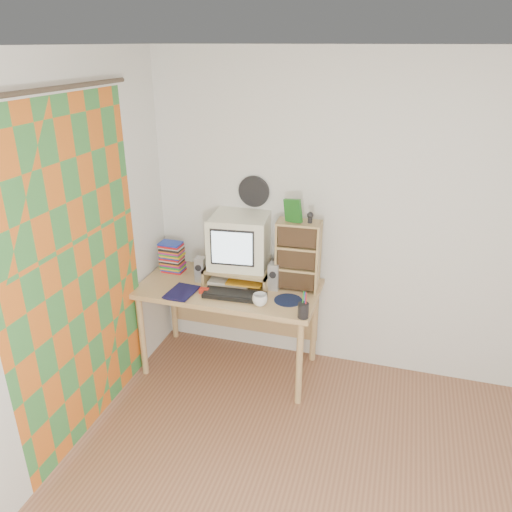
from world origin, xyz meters
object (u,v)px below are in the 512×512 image
Objects in this scene: dvd_stack at (172,257)px; mug at (260,300)px; diary at (170,289)px; crt_monitor at (239,242)px; cd_rack at (298,256)px; keyboard at (235,295)px; desk at (232,298)px.

dvd_stack is 2.28× the size of mug.
diary is (-0.72, 0.01, -0.02)m from mug.
mug is (0.28, -0.37, -0.28)m from crt_monitor.
cd_rack reaches higher than diary.
crt_monitor is 0.64m from diary.
keyboard is 0.56m from cd_rack.
keyboard is 4.24× the size of mug.
desk is 2.97× the size of keyboard.
dvd_stack is at bearing 177.09° from cd_rack.
mug is at bearing -121.96° from cd_rack.
diary is (-0.50, -0.06, 0.01)m from keyboard.
cd_rack is (0.41, 0.28, 0.26)m from keyboard.
diary is at bearing -176.46° from keyboard.
mug reaches higher than keyboard.
mug is at bearing 3.47° from diary.
diary reaches higher than desk.
cd_rack is at bearing 30.76° from keyboard.
diary reaches higher than keyboard.
cd_rack is at bearing 0.92° from dvd_stack.
desk is at bearing -6.22° from dvd_stack.
keyboard is 0.50m from diary.
desk is 0.61m from dvd_stack.
crt_monitor is at bearing 64.94° from desk.
dvd_stack is at bearing 172.46° from desk.
keyboard is at bearing -84.92° from crt_monitor.
crt_monitor reaches higher than diary.
dvd_stack is at bearing 175.23° from crt_monitor.
keyboard reaches higher than desk.
mug is at bearing -20.84° from keyboard.
crt_monitor is at bearing 126.83° from mug.
dvd_stack is at bearing 157.56° from mug.
desk is 0.47m from crt_monitor.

